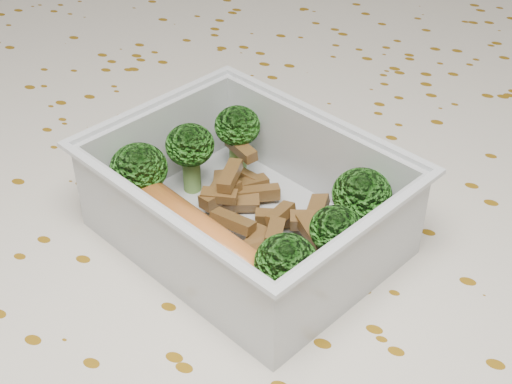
% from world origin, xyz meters
% --- Properties ---
extents(dining_table, '(1.40, 0.90, 0.75)m').
position_xyz_m(dining_table, '(0.00, 0.00, 0.67)').
color(dining_table, brown).
rests_on(dining_table, ground).
extents(tablecloth, '(1.46, 0.96, 0.19)m').
position_xyz_m(tablecloth, '(0.00, 0.00, 0.72)').
color(tablecloth, beige).
rests_on(tablecloth, dining_table).
extents(lunch_container, '(0.21, 0.19, 0.06)m').
position_xyz_m(lunch_container, '(0.01, -0.02, 0.78)').
color(lunch_container, silver).
rests_on(lunch_container, tablecloth).
extents(broccoli_florets, '(0.17, 0.14, 0.05)m').
position_xyz_m(broccoli_florets, '(0.01, -0.02, 0.79)').
color(broccoli_florets, '#608C3F').
rests_on(broccoli_florets, lunch_container).
extents(meat_pile, '(0.10, 0.09, 0.03)m').
position_xyz_m(meat_pile, '(0.01, -0.01, 0.77)').
color(meat_pile, brown).
rests_on(meat_pile, lunch_container).
extents(sausage, '(0.14, 0.07, 0.02)m').
position_xyz_m(sausage, '(-0.00, -0.06, 0.78)').
color(sausage, '#C86829').
rests_on(sausage, lunch_container).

